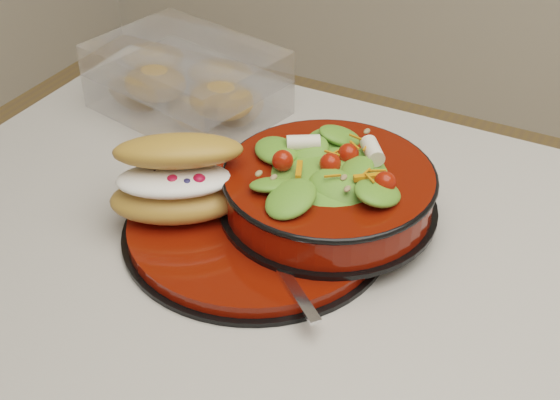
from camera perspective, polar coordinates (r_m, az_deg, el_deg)
The scene contains 5 objects.
dinner_plate at distance 0.88m, azimuth -1.74°, elevation -1.92°, with size 0.30×0.30×0.02m.
salad_bowl at distance 0.87m, azimuth 3.61°, elevation 1.33°, with size 0.25×0.25×0.10m.
croissant at distance 0.87m, azimuth -7.48°, elevation 1.53°, with size 0.17×0.16×0.09m.
fork at distance 0.81m, azimuth -0.02°, elevation -4.87°, with size 0.14×0.12×0.00m.
pastry_box at distance 1.11m, azimuth -6.82°, elevation 8.59°, with size 0.28×0.23×0.09m.
Camera 1 is at (0.16, -0.58, 1.45)m, focal length 50.00 mm.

